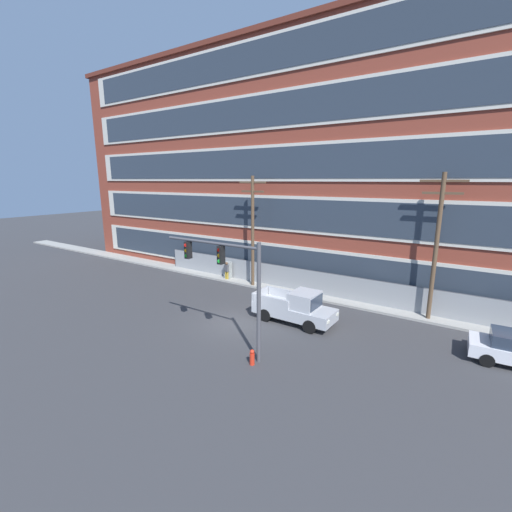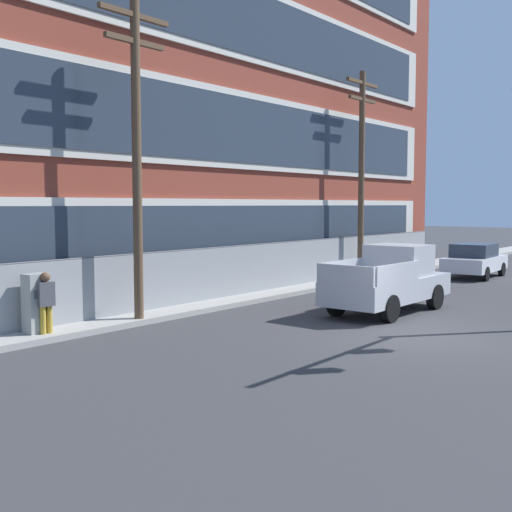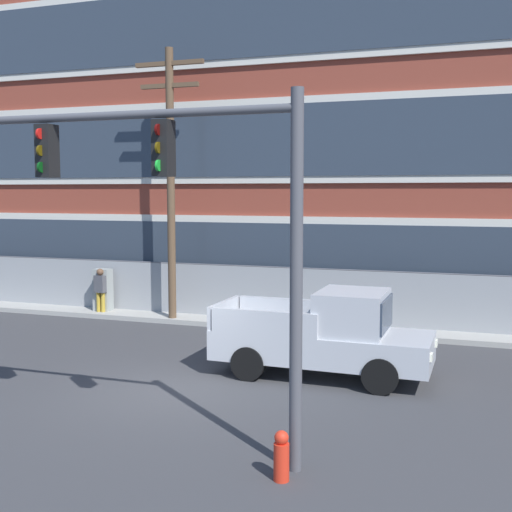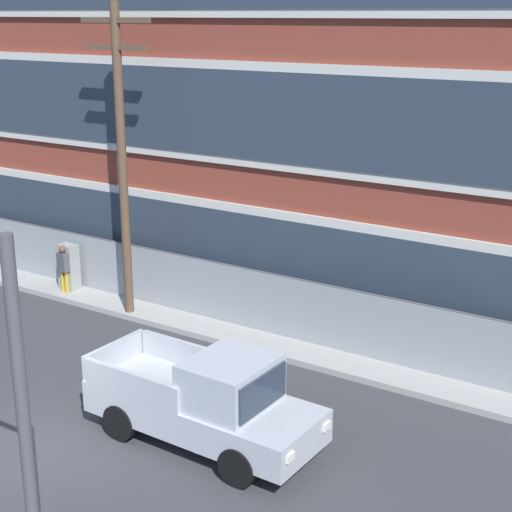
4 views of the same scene
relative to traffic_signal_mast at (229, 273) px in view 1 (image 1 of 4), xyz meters
The scene contains 11 objects.
ground_plane 5.56m from the traffic_signal_mast, 124.12° to the left, with size 160.00×160.00×0.00m, color #38383A.
sidewalk_building_side 11.31m from the traffic_signal_mast, 101.13° to the left, with size 80.00×1.73×0.16m, color #9E9B93.
brick_mill_building 17.62m from the traffic_signal_mast, 108.28° to the left, with size 45.55×9.85×19.89m.
chain_link_fence 11.12m from the traffic_signal_mast, 87.39° to the left, with size 31.24×0.06×1.92m.
traffic_signal_mast is the anchor object (origin of this frame).
pickup_truck_silver 6.21m from the traffic_signal_mast, 78.21° to the left, with size 5.17×2.12×2.08m.
utility_pole_near_corner 11.06m from the traffic_signal_mast, 117.99° to the left, with size 2.39×0.26×8.97m.
utility_pole_midblock 12.81m from the traffic_signal_mast, 51.79° to the left, with size 2.53×0.26×9.10m.
electrical_cabinet 13.46m from the traffic_signal_mast, 128.54° to the left, with size 0.60×0.45×1.64m.
pedestrian_near_cabinet 13.16m from the traffic_signal_mast, 129.05° to the left, with size 0.43×0.30×1.69m.
fire_hydrant 4.18m from the traffic_signal_mast, 14.69° to the right, with size 0.24×0.24×0.78m.
Camera 1 is at (11.98, -15.73, 8.66)m, focal length 24.00 mm.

